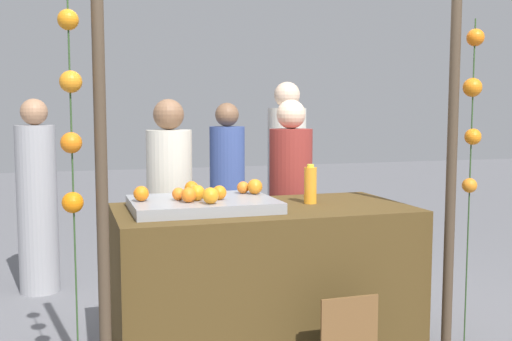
{
  "coord_description": "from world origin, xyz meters",
  "views": [
    {
      "loc": [
        -1.07,
        -3.28,
        1.46
      ],
      "look_at": [
        0.0,
        0.15,
        1.1
      ],
      "focal_mm": 42.07,
      "sensor_mm": 36.0,
      "label": 1
    }
  ],
  "objects_px": {
    "vendor_right": "(290,214)",
    "orange_1": "(255,187)",
    "juice_bottle": "(310,185)",
    "vendor_left": "(170,220)",
    "stall_counter": "(264,283)",
    "orange_0": "(243,187)"
  },
  "relations": [
    {
      "from": "stall_counter",
      "to": "juice_bottle",
      "type": "relative_size",
      "value": 7.18
    },
    {
      "from": "stall_counter",
      "to": "orange_1",
      "type": "bearing_deg",
      "value": 97.01
    },
    {
      "from": "stall_counter",
      "to": "juice_bottle",
      "type": "xyz_separation_m",
      "value": [
        0.31,
        0.05,
        0.56
      ]
    },
    {
      "from": "vendor_left",
      "to": "vendor_right",
      "type": "height_order",
      "value": "same"
    },
    {
      "from": "stall_counter",
      "to": "vendor_right",
      "type": "xyz_separation_m",
      "value": [
        0.44,
        0.73,
        0.27
      ]
    },
    {
      "from": "juice_bottle",
      "to": "vendor_right",
      "type": "bearing_deg",
      "value": 79.11
    },
    {
      "from": "stall_counter",
      "to": "vendor_left",
      "type": "relative_size",
      "value": 1.11
    },
    {
      "from": "orange_1",
      "to": "vendor_left",
      "type": "height_order",
      "value": "vendor_left"
    },
    {
      "from": "orange_0",
      "to": "vendor_left",
      "type": "height_order",
      "value": "vendor_left"
    },
    {
      "from": "juice_bottle",
      "to": "vendor_right",
      "type": "height_order",
      "value": "vendor_right"
    },
    {
      "from": "stall_counter",
      "to": "orange_1",
      "type": "distance_m",
      "value": 0.57
    },
    {
      "from": "orange_0",
      "to": "juice_bottle",
      "type": "relative_size",
      "value": 0.31
    },
    {
      "from": "juice_bottle",
      "to": "vendor_left",
      "type": "bearing_deg",
      "value": 136.5
    },
    {
      "from": "orange_1",
      "to": "vendor_left",
      "type": "distance_m",
      "value": 0.8
    },
    {
      "from": "juice_bottle",
      "to": "vendor_right",
      "type": "relative_size",
      "value": 0.15
    },
    {
      "from": "vendor_left",
      "to": "stall_counter",
      "type": "bearing_deg",
      "value": -60.21
    },
    {
      "from": "orange_1",
      "to": "vendor_right",
      "type": "xyz_separation_m",
      "value": [
        0.46,
        0.61,
        -0.29
      ]
    },
    {
      "from": "orange_0",
      "to": "vendor_right",
      "type": "height_order",
      "value": "vendor_right"
    },
    {
      "from": "vendor_right",
      "to": "juice_bottle",
      "type": "bearing_deg",
      "value": -100.89
    },
    {
      "from": "juice_bottle",
      "to": "vendor_left",
      "type": "relative_size",
      "value": 0.15
    },
    {
      "from": "orange_1",
      "to": "orange_0",
      "type": "bearing_deg",
      "value": 139.81
    },
    {
      "from": "vendor_right",
      "to": "orange_1",
      "type": "bearing_deg",
      "value": -127.13
    }
  ]
}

